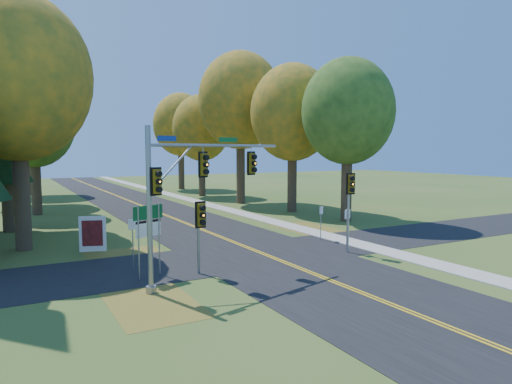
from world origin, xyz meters
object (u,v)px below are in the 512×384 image
traffic_mast (188,184)px  east_signal_pole (350,193)px  route_sign_cluster (149,226)px  info_kiosk (93,234)px

traffic_mast → east_signal_pole: bearing=-8.2°
route_sign_cluster → info_kiosk: size_ratio=1.67×
traffic_mast → info_kiosk: (-2.42, 8.42, -3.21)m
route_sign_cluster → east_signal_pole: bearing=-24.2°
route_sign_cluster → info_kiosk: bearing=79.6°
east_signal_pole → route_sign_cluster: size_ratio=1.33×
east_signal_pole → route_sign_cluster: (-10.78, 0.60, -1.00)m
traffic_mast → east_signal_pole: (9.62, 1.15, -0.88)m
route_sign_cluster → info_kiosk: (-1.25, 6.67, -1.33)m
info_kiosk → route_sign_cluster: bearing=-59.6°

